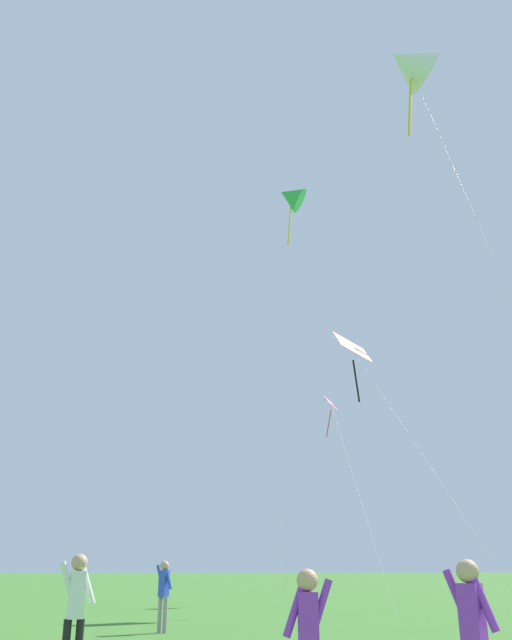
% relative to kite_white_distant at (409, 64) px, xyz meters
% --- Properties ---
extents(kite_white_distant, '(2.59, 10.26, 22.22)m').
position_rel_kite_white_distant_xyz_m(kite_white_distant, '(0.00, 0.00, 0.00)').
color(kite_white_distant, white).
rests_on(kite_white_distant, ground_plane).
extents(kite_green_small, '(2.91, 9.80, 27.37)m').
position_rel_kite_white_distant_xyz_m(kite_green_small, '(-2.59, 19.34, 5.15)').
color(kite_green_small, green).
rests_on(kite_green_small, ground_plane).
extents(kite_red_high, '(3.17, 10.65, 11.43)m').
position_rel_kite_white_distant_xyz_m(kite_red_high, '(-1.59, 5.89, -10.84)').
color(kite_red_high, red).
rests_on(kite_red_high, ground_plane).
extents(kite_pink_low, '(0.87, 10.06, 10.31)m').
position_rel_kite_white_distant_xyz_m(kite_pink_low, '(-1.40, 12.79, -11.89)').
color(kite_pink_low, pink).
rests_on(kite_pink_low, ground_plane).
extents(person_in_blue_jacket, '(0.51, 0.22, 1.59)m').
position_rel_kite_white_distant_xyz_m(person_in_blue_jacket, '(-6.75, -14.44, -20.05)').
color(person_in_blue_jacket, '#665B4C').
rests_on(person_in_blue_jacket, ground_plane).
extents(person_near_tree, '(0.58, 0.26, 1.79)m').
position_rel_kite_white_distant_xyz_m(person_near_tree, '(-9.70, -10.66, -19.93)').
color(person_near_tree, black).
rests_on(person_near_tree, ground_plane).
extents(person_foreground_watcher, '(0.44, 0.44, 1.68)m').
position_rel_kite_white_distant_xyz_m(person_foreground_watcher, '(-5.12, -14.50, -19.99)').
color(person_foreground_watcher, gray).
rests_on(person_foreground_watcher, ground_plane).
extents(person_with_spool, '(0.50, 0.41, 1.76)m').
position_rel_kite_white_distant_xyz_m(person_with_spool, '(-8.92, -2.48, -19.95)').
color(person_with_spool, gray).
rests_on(person_with_spool, ground_plane).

